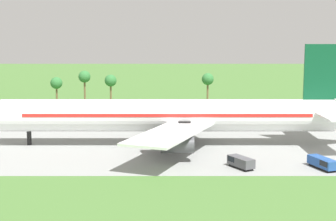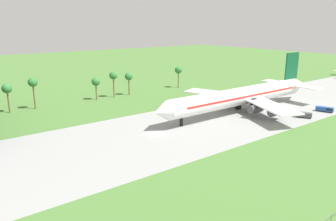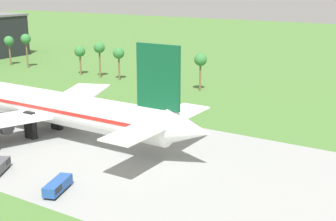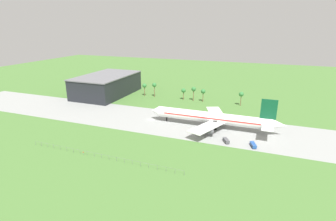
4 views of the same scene
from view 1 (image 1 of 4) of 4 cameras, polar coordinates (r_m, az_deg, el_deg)
name	(u,v)px [view 1 (image 1 of 4)]	position (r m, az deg, el deg)	size (l,w,h in m)	color
jet_airliner	(177,116)	(103.91, 0.96, -0.57)	(80.37, 52.05, 20.43)	white
baggage_tug	(241,162)	(87.74, 8.06, -5.67)	(4.31, 5.58, 1.92)	black
catering_van	(324,163)	(90.02, 16.90, -5.61)	(3.84, 6.44, 1.86)	black
palm_tree_row	(62,80)	(157.87, -11.66, 3.37)	(84.17, 3.60, 12.27)	brown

